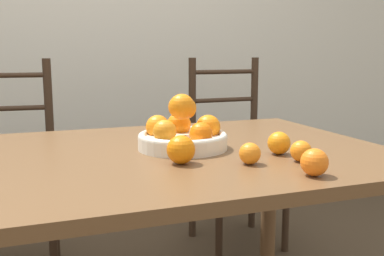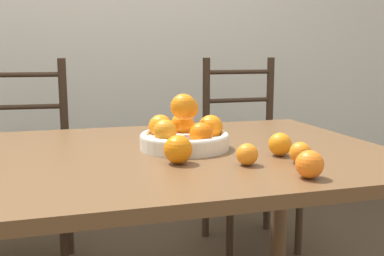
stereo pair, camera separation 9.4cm
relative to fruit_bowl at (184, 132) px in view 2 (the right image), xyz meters
name	(u,v)px [view 2 (the right image)]	position (x,y,z in m)	size (l,w,h in m)	color
wall_back	(99,8)	(-0.12, 1.52, 0.53)	(8.00, 0.06, 2.60)	silver
dining_table	(148,179)	(-0.12, -0.02, -0.14)	(1.53, 1.01, 0.72)	brown
fruit_bowl	(184,132)	(0.00, 0.00, 0.00)	(0.29, 0.29, 0.18)	silver
orange_loose_0	(247,154)	(0.11, -0.26, -0.02)	(0.06, 0.06, 0.06)	orange
orange_loose_1	(178,149)	(-0.07, -0.19, -0.01)	(0.08, 0.08, 0.08)	orange
orange_loose_2	(300,153)	(0.26, -0.28, -0.02)	(0.06, 0.06, 0.06)	orange
orange_loose_3	(280,144)	(0.25, -0.18, -0.02)	(0.07, 0.07, 0.07)	orange
orange_loose_4	(310,164)	(0.20, -0.42, -0.02)	(0.07, 0.07, 0.07)	orange
chair_left	(22,175)	(-0.57, 0.79, -0.31)	(0.45, 0.43, 1.00)	#382619
chair_right	(248,159)	(0.57, 0.79, -0.31)	(0.43, 0.41, 1.00)	#382619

